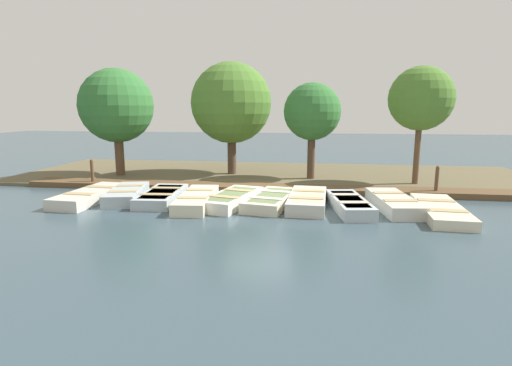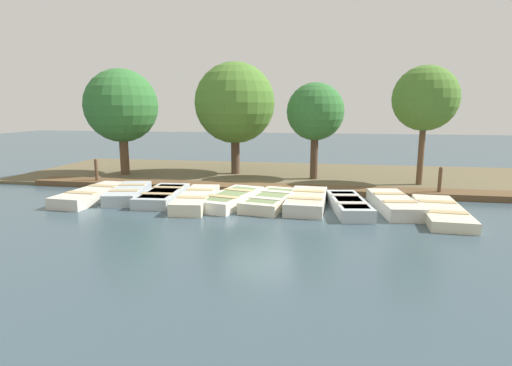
% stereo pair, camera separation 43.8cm
% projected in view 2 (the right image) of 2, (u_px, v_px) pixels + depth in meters
% --- Properties ---
extents(ground_plane, '(80.00, 80.00, 0.00)m').
position_uv_depth(ground_plane, '(260.00, 199.00, 14.39)').
color(ground_plane, '#384C56').
extents(shore_bank, '(8.00, 24.00, 0.14)m').
position_uv_depth(shore_bank, '(277.00, 175.00, 19.22)').
color(shore_bank, brown).
rests_on(shore_bank, ground_plane).
extents(dock_walkway, '(1.15, 19.67, 0.23)m').
position_uv_depth(dock_walkway, '(266.00, 188.00, 15.81)').
color(dock_walkway, brown).
rests_on(dock_walkway, ground_plane).
extents(rowboat_0, '(3.36, 1.37, 0.41)m').
position_uv_depth(rowboat_0, '(93.00, 194.00, 14.28)').
color(rowboat_0, beige).
rests_on(rowboat_0, ground_plane).
extents(rowboat_1, '(2.98, 1.63, 0.43)m').
position_uv_depth(rowboat_1, '(129.00, 193.00, 14.46)').
color(rowboat_1, '#B2BCC1').
rests_on(rowboat_1, ground_plane).
extents(rowboat_2, '(3.02, 1.41, 0.39)m').
position_uv_depth(rowboat_2, '(163.00, 195.00, 14.14)').
color(rowboat_2, '#B2BCC1').
rests_on(rowboat_2, ground_plane).
extents(rowboat_3, '(3.38, 1.32, 0.42)m').
position_uv_depth(rowboat_3, '(197.00, 199.00, 13.54)').
color(rowboat_3, beige).
rests_on(rowboat_3, ground_plane).
extents(rowboat_4, '(3.22, 1.84, 0.41)m').
position_uv_depth(rowboat_4, '(231.00, 199.00, 13.60)').
color(rowboat_4, silver).
rests_on(rowboat_4, ground_plane).
extents(rowboat_5, '(3.16, 1.77, 0.38)m').
position_uv_depth(rowboat_5, '(271.00, 200.00, 13.46)').
color(rowboat_5, beige).
rests_on(rowboat_5, ground_plane).
extents(rowboat_6, '(3.13, 1.32, 0.43)m').
position_uv_depth(rowboat_6, '(307.00, 200.00, 13.26)').
color(rowboat_6, beige).
rests_on(rowboat_6, ground_plane).
extents(rowboat_7, '(3.09, 1.42, 0.41)m').
position_uv_depth(rowboat_7, '(349.00, 205.00, 12.72)').
color(rowboat_7, '#B2BCC1').
rests_on(rowboat_7, ground_plane).
extents(rowboat_8, '(3.19, 1.46, 0.44)m').
position_uv_depth(rowboat_8, '(394.00, 204.00, 12.82)').
color(rowboat_8, beige).
rests_on(rowboat_8, ground_plane).
extents(rowboat_9, '(3.58, 1.38, 0.33)m').
position_uv_depth(rowboat_9, '(441.00, 212.00, 12.05)').
color(rowboat_9, beige).
rests_on(rowboat_9, ground_plane).
extents(mooring_post_near, '(0.13, 0.13, 1.16)m').
position_uv_depth(mooring_post_near, '(96.00, 172.00, 16.84)').
color(mooring_post_near, brown).
rests_on(mooring_post_near, ground_plane).
extents(mooring_post_far, '(0.13, 0.13, 1.16)m').
position_uv_depth(mooring_post_far, '(440.00, 182.00, 14.52)').
color(mooring_post_far, brown).
rests_on(mooring_post_far, ground_plane).
extents(park_tree_far_left, '(3.37, 3.37, 5.04)m').
position_uv_depth(park_tree_far_left, '(121.00, 106.00, 18.50)').
color(park_tree_far_left, brown).
rests_on(park_tree_far_left, ground_plane).
extents(park_tree_left, '(3.76, 3.76, 5.36)m').
position_uv_depth(park_tree_left, '(235.00, 103.00, 18.66)').
color(park_tree_left, '#4C3828').
rests_on(park_tree_left, ground_plane).
extents(park_tree_center, '(2.49, 2.49, 4.34)m').
position_uv_depth(park_tree_center, '(315.00, 112.00, 17.30)').
color(park_tree_center, '#4C3828').
rests_on(park_tree_center, ground_plane).
extents(park_tree_right, '(2.58, 2.58, 4.91)m').
position_uv_depth(park_tree_right, '(425.00, 99.00, 15.85)').
color(park_tree_right, brown).
rests_on(park_tree_right, ground_plane).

